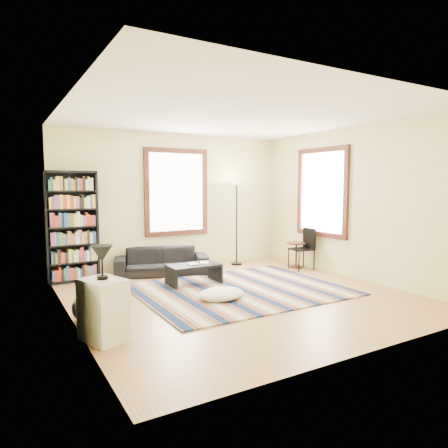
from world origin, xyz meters
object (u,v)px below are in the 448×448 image
floor_cushion (221,294)px  floor_lamp (237,223)px  folding_chair (301,249)px  sofa (162,261)px  white_cabinet (103,310)px  bookshelf (72,227)px  coffee_table (194,274)px  side_table (296,255)px  dog (87,298)px

floor_cushion → floor_lamp: bearing=53.3°
floor_lamp → folding_chair: bearing=-52.3°
sofa → white_cabinet: white_cabinet is taller
sofa → folding_chair: folding_chair is taller
bookshelf → coffee_table: 2.37m
bookshelf → coffee_table: bookshelf is taller
sofa → bookshelf: bookshelf is taller
side_table → coffee_table: bearing=-174.8°
coffee_table → dog: bearing=-152.6°
dog → bookshelf: bearing=84.5°
white_cabinet → coffee_table: bearing=22.3°
floor_cushion → white_cabinet: bearing=-159.7°
sofa → dog: 2.76m
coffee_table → folding_chair: folding_chair is taller
floor_cushion → dog: (-1.96, 0.02, 0.21)m
sofa → coffee_table: bearing=-61.5°
sofa → folding_chair: 2.86m
bookshelf → side_table: bearing=-14.1°
coffee_table → white_cabinet: (-1.98, -1.78, 0.17)m
floor_cushion → dog: dog is taller
side_table → bookshelf: bearing=165.9°
dog → sofa: bearing=48.7°
bookshelf → white_cabinet: size_ratio=2.86×
floor_cushion → white_cabinet: size_ratio=1.05×
sofa → white_cabinet: size_ratio=2.56×
bookshelf → dog: (-0.22, -2.35, -0.70)m
folding_chair → side_table: bearing=81.8°
bookshelf → sofa: bearing=-9.6°
coffee_table → floor_cushion: 1.07m
bookshelf → floor_lamp: bearing=-2.9°
bookshelf → white_cabinet: 3.16m
floor_lamp → folding_chair: (0.87, -1.13, -0.50)m
folding_chair → dog: bearing=-162.2°
dog → floor_lamp: bearing=30.9°
side_table → folding_chair: (-0.05, -0.22, 0.16)m
white_cabinet → floor_lamp: bearing=19.6°
bookshelf → floor_cushion: (1.74, -2.38, -0.91)m
floor_lamp → folding_chair: size_ratio=2.16×
floor_cushion → white_cabinet: 2.08m
sofa → dog: bearing=-113.3°
coffee_table → folding_chair: bearing=0.2°
sofa → floor_cushion: (0.14, -2.11, -0.17)m
bookshelf → floor_cushion: size_ratio=2.73×
coffee_table → floor_cushion: bearing=-92.7°
coffee_table → dog: dog is taller
floor_cushion → folding_chair: (2.52, 1.08, 0.34)m
floor_cushion → floor_lamp: size_ratio=0.39×
side_table → folding_chair: bearing=-102.8°
folding_chair → white_cabinet: (-4.45, -1.79, -0.08)m
coffee_table → folding_chair: size_ratio=1.05×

